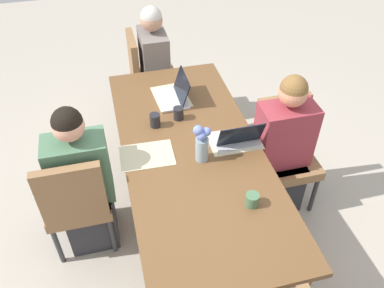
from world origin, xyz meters
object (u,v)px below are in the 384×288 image
chair_near_left_mid (284,147)px  coffee_mug_centre_left (155,120)px  person_near_left_mid (281,152)px  laptop_near_left_mid (237,138)px  chair_head_right_left_far (147,74)px  coffee_mug_near_right (252,200)px  laptop_head_right_left_far (175,95)px  person_far_left_near (84,187)px  person_head_right_left_far (155,73)px  coffee_mug_near_left (178,113)px  flower_vase (202,142)px  chair_far_left_near (76,199)px  dining_table (192,157)px

chair_near_left_mid → coffee_mug_centre_left: (0.21, 0.96, 0.29)m
chair_near_left_mid → person_near_left_mid: 0.10m
chair_near_left_mid → person_near_left_mid: bearing=141.2°
laptop_near_left_mid → person_near_left_mid: bearing=-83.9°
person_near_left_mid → coffee_mug_centre_left: (0.29, 0.90, 0.26)m
chair_head_right_left_far → chair_near_left_mid: bearing=-147.3°
laptop_near_left_mid → coffee_mug_near_right: bearing=169.9°
chair_head_right_left_far → laptop_head_right_left_far: (-0.84, -0.11, 0.28)m
person_far_left_near → person_head_right_left_far: (1.35, -0.74, 0.00)m
coffee_mug_near_left → coffee_mug_near_right: coffee_mug_near_left is taller
coffee_mug_near_right → laptop_head_right_left_far: bearing=10.2°
chair_near_left_mid → person_near_left_mid: size_ratio=0.75×
person_far_left_near → flower_vase: size_ratio=4.24×
laptop_head_right_left_far → chair_head_right_left_far: bearing=7.6°
chair_far_left_near → coffee_mug_near_left: bearing=-63.6°
chair_near_left_mid → coffee_mug_near_right: size_ratio=10.96×
flower_vase → coffee_mug_near_left: 0.48m
person_head_right_left_far → coffee_mug_near_left: (-1.03, -0.01, 0.26)m
dining_table → person_near_left_mid: person_near_left_mid is taller
coffee_mug_near_right → person_head_right_left_far: bearing=7.2°
laptop_near_left_mid → coffee_mug_near_left: size_ratio=3.32×
coffee_mug_centre_left → laptop_near_left_mid: bearing=-122.2°
coffee_mug_centre_left → coffee_mug_near_right: bearing=-154.2°
coffee_mug_centre_left → chair_head_right_left_far: bearing=-5.1°
chair_near_left_mid → person_head_right_left_far: (1.28, 0.79, 0.03)m
chair_head_right_left_far → flower_vase: 1.61m
chair_head_right_left_far → person_head_right_left_far: person_head_right_left_far is taller
person_far_left_near → person_near_left_mid: same height
person_near_left_mid → laptop_head_right_left_far: 0.94m
person_near_left_mid → flower_vase: person_near_left_mid is taller
person_near_left_mid → coffee_mug_near_left: person_near_left_mid is taller
laptop_near_left_mid → coffee_mug_near_left: bearing=42.1°
chair_head_right_left_far → coffee_mug_near_right: (-2.00, -0.32, 0.28)m
coffee_mug_near_left → person_far_left_near: bearing=113.6°
person_head_right_left_far → coffee_mug_near_right: size_ratio=14.56×
chair_near_left_mid → flower_vase: flower_vase is taller
person_head_right_left_far → flower_vase: (-1.49, -0.06, 0.36)m
coffee_mug_near_left → laptop_head_right_left_far: bearing=-6.6°
person_near_left_mid → coffee_mug_centre_left: 0.98m
flower_vase → coffee_mug_near_left: size_ratio=2.93×
dining_table → person_far_left_near: bearing=87.5°
dining_table → person_near_left_mid: size_ratio=1.81×
flower_vase → coffee_mug_centre_left: (0.42, 0.24, -0.10)m
chair_near_left_mid → chair_head_right_left_far: 1.59m
laptop_near_left_mid → coffee_mug_centre_left: (0.33, 0.52, 0.01)m
dining_table → laptop_head_right_left_far: bearing=-1.4°
person_head_right_left_far → coffee_mug_near_left: 1.06m
laptop_head_right_left_far → coffee_mug_near_left: size_ratio=3.32×
coffee_mug_near_left → coffee_mug_centre_left: bearing=103.2°
person_far_left_near → chair_near_left_mid: (0.07, -1.53, -0.03)m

